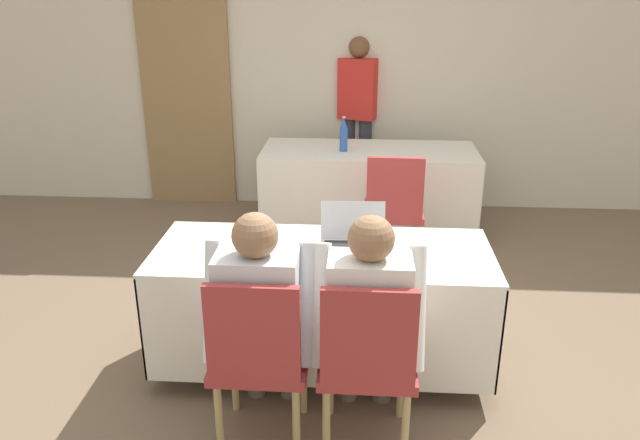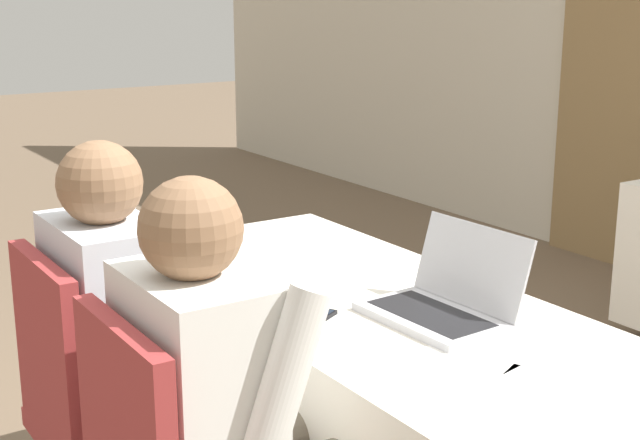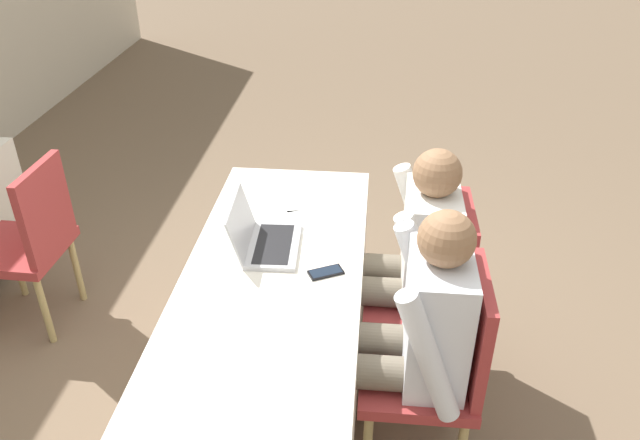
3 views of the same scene
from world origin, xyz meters
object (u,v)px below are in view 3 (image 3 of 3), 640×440
object	(u,v)px
chair_near_left	(438,364)
chair_near_right	(431,286)
laptop	(264,239)
person_checkered_shirt	(414,330)
chair_far_spare	(30,239)
person_white_shirt	(410,256)
cell_phone	(326,273)

from	to	relation	value
chair_near_left	chair_near_right	distance (m)	0.49
laptop	person_checkered_shirt	world-z (taller)	person_checkered_shirt
chair_far_spare	person_white_shirt	distance (m)	1.90
laptop	person_white_shirt	xyz separation A→B (m)	(0.08, -0.63, -0.10)
laptop	chair_near_right	bearing A→B (deg)	-86.01
cell_phone	chair_near_right	world-z (taller)	chair_near_right
cell_phone	chair_far_spare	world-z (taller)	chair_far_spare
cell_phone	chair_far_spare	size ratio (longest dim) A/B	0.17
chair_near_left	cell_phone	bearing A→B (deg)	-118.01
person_checkered_shirt	person_white_shirt	distance (m)	0.49
chair_near_left	chair_far_spare	world-z (taller)	same
chair_far_spare	person_white_shirt	world-z (taller)	person_white_shirt
laptop	person_white_shirt	size ratio (longest dim) A/B	0.31
laptop	cell_phone	world-z (taller)	laptop
chair_near_right	laptop	bearing A→B (deg)	-83.60
person_white_shirt	cell_phone	bearing A→B (deg)	-54.77
chair_far_spare	person_checkered_shirt	distance (m)	2.01
chair_near_left	person_checkered_shirt	xyz separation A→B (m)	(0.00, 0.10, 0.16)
cell_phone	person_white_shirt	size ratio (longest dim) A/B	0.13
cell_phone	person_white_shirt	bearing A→B (deg)	-81.31
laptop	person_white_shirt	distance (m)	0.64
laptop	person_checkered_shirt	bearing A→B (deg)	-125.28
cell_phone	chair_near_left	distance (m)	0.56
laptop	person_checkered_shirt	size ratio (longest dim) A/B	0.31
laptop	cell_phone	xyz separation A→B (m)	(-0.16, -0.28, -0.04)
laptop	person_checkered_shirt	distance (m)	0.75
cell_phone	chair_far_spare	xyz separation A→B (m)	(0.45, 1.53, -0.22)
person_white_shirt	person_checkered_shirt	bearing A→B (deg)	0.00
chair_near_right	person_white_shirt	size ratio (longest dim) A/B	0.78
chair_near_left	chair_near_right	size ratio (longest dim) A/B	1.00
chair_near_right	cell_phone	bearing A→B (deg)	-61.43
chair_near_left	person_white_shirt	size ratio (longest dim) A/B	0.78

